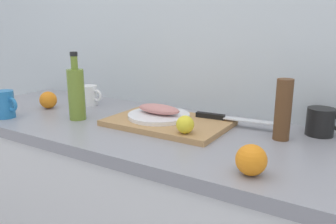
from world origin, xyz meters
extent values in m
cube|color=silver|center=(0.00, 0.33, 1.25)|extent=(3.20, 0.05, 2.50)
cube|color=gray|center=(0.00, 0.00, 0.88)|extent=(2.00, 0.60, 0.04)
cube|color=tan|center=(-0.04, 0.04, 0.91)|extent=(0.43, 0.29, 0.02)
cylinder|color=white|center=(-0.08, 0.05, 0.93)|extent=(0.23, 0.23, 0.01)
ellipsoid|color=tan|center=(-0.08, 0.05, 0.95)|extent=(0.18, 0.07, 0.04)
cube|color=silver|center=(0.23, 0.16, 0.93)|extent=(0.18, 0.05, 0.00)
cube|color=black|center=(0.08, 0.15, 0.93)|extent=(0.11, 0.03, 0.02)
sphere|color=yellow|center=(0.09, -0.06, 0.95)|extent=(0.06, 0.06, 0.06)
cylinder|color=olive|center=(-0.38, -0.07, 1.00)|extent=(0.06, 0.06, 0.20)
cylinder|color=olive|center=(-0.38, -0.07, 1.12)|extent=(0.03, 0.03, 0.05)
cylinder|color=black|center=(-0.38, -0.07, 1.15)|extent=(0.03, 0.03, 0.02)
cylinder|color=white|center=(-0.51, 0.13, 0.95)|extent=(0.08, 0.08, 0.09)
torus|color=white|center=(-0.47, 0.13, 0.95)|extent=(0.06, 0.01, 0.06)
cylinder|color=#2672B2|center=(-0.64, -0.21, 0.95)|extent=(0.07, 0.07, 0.11)
torus|color=#2672B2|center=(-0.59, -0.21, 0.96)|extent=(0.06, 0.01, 0.06)
cylinder|color=black|center=(0.46, 0.21, 0.95)|extent=(0.09, 0.09, 0.09)
sphere|color=orange|center=(-0.62, -0.01, 0.94)|extent=(0.08, 0.08, 0.08)
sphere|color=orange|center=(0.36, -0.21, 0.94)|extent=(0.08, 0.08, 0.08)
cylinder|color=brown|center=(0.36, 0.10, 1.00)|extent=(0.05, 0.05, 0.20)
camera|label=1|loc=(0.60, -0.97, 1.26)|focal=36.22mm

